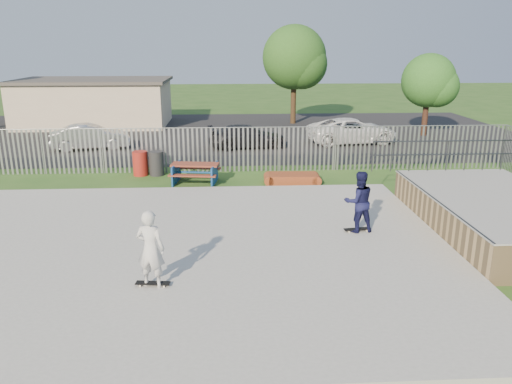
{
  "coord_description": "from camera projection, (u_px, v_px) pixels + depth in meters",
  "views": [
    {
      "loc": [
        1.38,
        -12.92,
        5.56
      ],
      "look_at": [
        2.2,
        2.0,
        1.1
      ],
      "focal_mm": 35.0,
      "sensor_mm": 36.0,
      "label": 1
    }
  ],
  "objects": [
    {
      "name": "car_dark",
      "position": [
        248.0,
        136.0,
        27.46
      ],
      "size": [
        4.48,
        2.33,
        1.24
      ],
      "primitive_type": "imported",
      "rotation": [
        0.0,
        0.0,
        1.71
      ],
      "color": "black",
      "rests_on": "parking_lot"
    },
    {
      "name": "tree_mid",
      "position": [
        294.0,
        57.0,
        34.77
      ],
      "size": [
        4.44,
        4.44,
        6.86
      ],
      "color": "#412D1A",
      "rests_on": "ground"
    },
    {
      "name": "skateboard_b",
      "position": [
        153.0,
        284.0,
        11.6
      ],
      "size": [
        0.82,
        0.28,
        0.08
      ],
      "rotation": [
        0.0,
        0.0,
        -0.11
      ],
      "color": "black",
      "rests_on": "concrete_slab"
    },
    {
      "name": "tree_right",
      "position": [
        429.0,
        81.0,
        30.39
      ],
      "size": [
        3.25,
        3.25,
        5.02
      ],
      "color": "#3E2419",
      "rests_on": "ground"
    },
    {
      "name": "car_silver",
      "position": [
        91.0,
        137.0,
        27.04
      ],
      "size": [
        4.31,
        2.19,
        1.36
      ],
      "primitive_type": "imported",
      "rotation": [
        0.0,
        0.0,
        1.76
      ],
      "color": "silver",
      "rests_on": "parking_lot"
    },
    {
      "name": "skateboard_a",
      "position": [
        357.0,
        230.0,
        14.97
      ],
      "size": [
        0.82,
        0.3,
        0.08
      ],
      "rotation": [
        0.0,
        0.0,
        0.13
      ],
      "color": "black",
      "rests_on": "concrete_slab"
    },
    {
      "name": "picnic_table",
      "position": [
        195.0,
        173.0,
        20.62
      ],
      "size": [
        2.12,
        1.83,
        0.81
      ],
      "rotation": [
        0.0,
        0.0,
        -0.13
      ],
      "color": "brown",
      "rests_on": "ground"
    },
    {
      "name": "car_white",
      "position": [
        352.0,
        131.0,
        28.73
      ],
      "size": [
        5.4,
        2.99,
        1.43
      ],
      "primitive_type": "imported",
      "rotation": [
        0.0,
        0.0,
        1.7
      ],
      "color": "white",
      "rests_on": "parking_lot"
    },
    {
      "name": "concrete_slab",
      "position": [
        181.0,
        249.0,
        13.85
      ],
      "size": [
        15.0,
        12.0,
        0.15
      ],
      "primitive_type": "cube",
      "color": "#9D9D98",
      "rests_on": "ground"
    },
    {
      "name": "skater_navy",
      "position": [
        359.0,
        202.0,
        14.72
      ],
      "size": [
        0.98,
        0.81,
        1.85
      ],
      "primitive_type": "imported",
      "rotation": [
        0.0,
        0.0,
        3.27
      ],
      "color": "#13143B",
      "rests_on": "concrete_slab"
    },
    {
      "name": "skater_white",
      "position": [
        151.0,
        249.0,
        11.34
      ],
      "size": [
        0.77,
        0.61,
        1.85
      ],
      "primitive_type": "imported",
      "rotation": [
        0.0,
        0.0,
        2.86
      ],
      "color": "silver",
      "rests_on": "concrete_slab"
    },
    {
      "name": "ground",
      "position": [
        181.0,
        252.0,
        13.87
      ],
      "size": [
        120.0,
        120.0,
        0.0
      ],
      "primitive_type": "plane",
      "color": "#2B541D",
      "rests_on": "ground"
    },
    {
      "name": "funbox",
      "position": [
        292.0,
        179.0,
        20.62
      ],
      "size": [
        1.99,
        1.05,
        0.39
      ],
      "rotation": [
        0.0,
        0.0,
        -0.04
      ],
      "color": "brown",
      "rests_on": "ground"
    },
    {
      "name": "parking_lot",
      "position": [
        207.0,
        133.0,
        32.05
      ],
      "size": [
        40.0,
        18.0,
        0.02
      ],
      "primitive_type": "cube",
      "color": "black",
      "rests_on": "ground"
    },
    {
      "name": "building",
      "position": [
        95.0,
        102.0,
        35.0
      ],
      "size": [
        10.4,
        6.4,
        3.2
      ],
      "color": "beige",
      "rests_on": "ground"
    },
    {
      "name": "fence",
      "position": [
        219.0,
        175.0,
        18.03
      ],
      "size": [
        26.04,
        16.02,
        2.0
      ],
      "color": "gray",
      "rests_on": "ground"
    },
    {
      "name": "trash_bin_grey",
      "position": [
        156.0,
        163.0,
        21.79
      ],
      "size": [
        0.64,
        0.64,
        1.06
      ],
      "primitive_type": "cylinder",
      "color": "#242427",
      "rests_on": "ground"
    },
    {
      "name": "quarter_pipe",
      "position": [
        496.0,
        214.0,
        15.21
      ],
      "size": [
        5.5,
        7.05,
        2.19
      ],
      "color": "tan",
      "rests_on": "ground"
    },
    {
      "name": "trash_bin_red",
      "position": [
        140.0,
        163.0,
        21.77
      ],
      "size": [
        0.64,
        0.64,
        1.06
      ],
      "primitive_type": "cylinder",
      "color": "maroon",
      "rests_on": "ground"
    }
  ]
}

